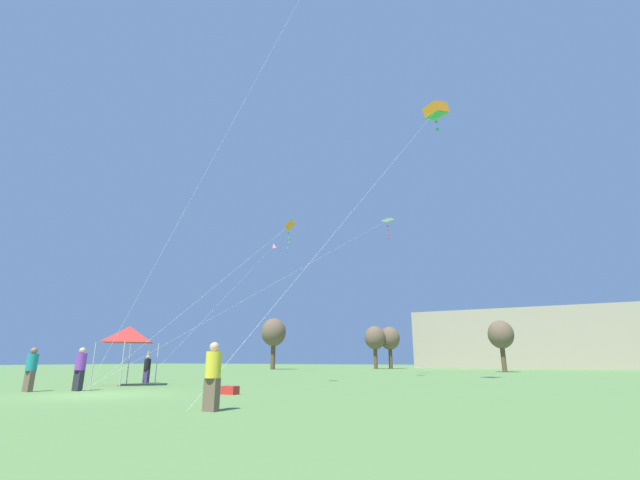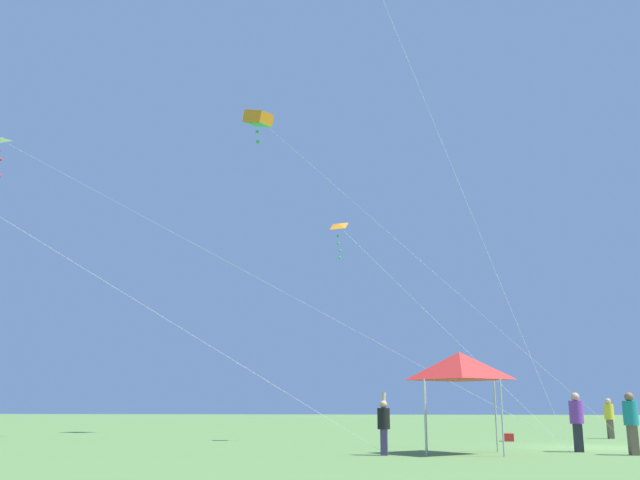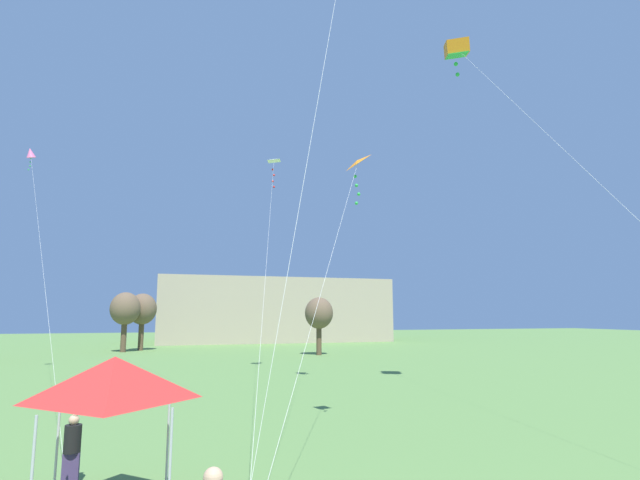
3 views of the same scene
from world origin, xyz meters
TOP-DOWN VIEW (x-y plane):
  - distant_building at (12.34, 66.84)m, footprint 32.56×13.87m
  - tree_far_centre at (-6.95, 50.02)m, footprint 3.04×3.04m
  - tree_far_right at (11.17, 40.29)m, footprint 2.72×2.72m
  - tree_far_left at (-5.32, 52.04)m, footprint 3.03×3.03m
  - festival_tent at (-4.33, 4.61)m, footprint 2.40×2.40m
  - person_black_shirt at (-5.29, 6.89)m, footprint 0.37×0.37m
  - kite_pink_diamond_0 at (-12.18, 30.12)m, footprint 7.33×23.91m
  - kite_orange_delta_1 at (2.62, 9.13)m, footprint 5.51×8.42m
  - kite_white_delta_2 at (3.35, 25.80)m, footprint 6.41×25.66m
  - kite_orange_box_3 at (10.66, 14.87)m, footprint 4.54×18.48m

SIDE VIEW (x-z plane):
  - person_black_shirt at x=-5.29m, z-range -0.03..1.76m
  - festival_tent at x=-4.33m, z-range 1.08..4.08m
  - tree_far_right at x=11.17m, z-range 1.15..6.64m
  - tree_far_left at x=-5.32m, z-range 1.28..7.39m
  - tree_far_centre at x=-6.95m, z-range 1.29..7.43m
  - distant_building at x=12.34m, z-range 0.00..8.94m
  - kite_orange_delta_1 at x=2.62m, z-range 4.16..13.45m
  - kite_white_delta_2 at x=3.35m, z-range 6.76..21.17m
  - kite_pink_diamond_0 at x=-12.18m, z-range 6.97..21.85m
  - kite_orange_box_3 at x=10.66m, z-range 8.47..26.65m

